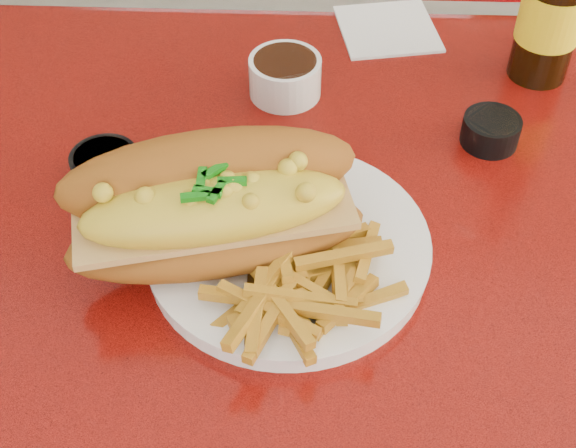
{
  "coord_description": "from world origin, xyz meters",
  "views": [
    {
      "loc": [
        -0.03,
        -0.47,
        1.3
      ],
      "look_at": [
        -0.05,
        -0.01,
        0.81
      ],
      "focal_mm": 50.0,
      "sensor_mm": 36.0,
      "label": 1
    }
  ],
  "objects_px": {
    "diner_table": "(334,353)",
    "sauce_cup_right": "(491,130)",
    "mac_hoagie": "(213,206)",
    "sauce_cup_left": "(106,167)",
    "fork": "(254,274)",
    "gravy_ramekin": "(285,76)",
    "booth_bench_far": "(327,109)",
    "dinner_plate": "(288,248)"
  },
  "relations": [
    {
      "from": "diner_table",
      "to": "booth_bench_far",
      "type": "relative_size",
      "value": 1.03
    },
    {
      "from": "mac_hoagie",
      "to": "sauce_cup_right",
      "type": "height_order",
      "value": "mac_hoagie"
    },
    {
      "from": "gravy_ramekin",
      "to": "sauce_cup_right",
      "type": "relative_size",
      "value": 1.07
    },
    {
      "from": "diner_table",
      "to": "sauce_cup_left",
      "type": "xyz_separation_m",
      "value": [
        -0.22,
        0.08,
        0.18
      ]
    },
    {
      "from": "mac_hoagie",
      "to": "diner_table",
      "type": "bearing_deg",
      "value": -6.37
    },
    {
      "from": "diner_table",
      "to": "sauce_cup_left",
      "type": "distance_m",
      "value": 0.3
    },
    {
      "from": "sauce_cup_left",
      "to": "fork",
      "type": "bearing_deg",
      "value": -40.21
    },
    {
      "from": "fork",
      "to": "sauce_cup_left",
      "type": "height_order",
      "value": "sauce_cup_left"
    },
    {
      "from": "sauce_cup_right",
      "to": "sauce_cup_left",
      "type": "bearing_deg",
      "value": -169.2
    },
    {
      "from": "sauce_cup_left",
      "to": "dinner_plate",
      "type": "bearing_deg",
      "value": -26.75
    },
    {
      "from": "mac_hoagie",
      "to": "sauce_cup_left",
      "type": "xyz_separation_m",
      "value": [
        -0.12,
        0.09,
        -0.05
      ]
    },
    {
      "from": "mac_hoagie",
      "to": "sauce_cup_left",
      "type": "height_order",
      "value": "mac_hoagie"
    },
    {
      "from": "fork",
      "to": "sauce_cup_left",
      "type": "xyz_separation_m",
      "value": [
        -0.15,
        0.13,
        -0.0
      ]
    },
    {
      "from": "diner_table",
      "to": "gravy_ramekin",
      "type": "bearing_deg",
      "value": 104.79
    },
    {
      "from": "diner_table",
      "to": "booth_bench_far",
      "type": "distance_m",
      "value": 0.87
    },
    {
      "from": "dinner_plate",
      "to": "booth_bench_far",
      "type": "bearing_deg",
      "value": 86.69
    },
    {
      "from": "mac_hoagie",
      "to": "sauce_cup_right",
      "type": "relative_size",
      "value": 3.62
    },
    {
      "from": "dinner_plate",
      "to": "mac_hoagie",
      "type": "distance_m",
      "value": 0.08
    },
    {
      "from": "booth_bench_far",
      "to": "mac_hoagie",
      "type": "height_order",
      "value": "booth_bench_far"
    },
    {
      "from": "fork",
      "to": "dinner_plate",
      "type": "bearing_deg",
      "value": -37.96
    },
    {
      "from": "sauce_cup_right",
      "to": "gravy_ramekin",
      "type": "bearing_deg",
      "value": 160.8
    },
    {
      "from": "booth_bench_far",
      "to": "fork",
      "type": "xyz_separation_m",
      "value": [
        -0.07,
        -0.86,
        0.5
      ]
    },
    {
      "from": "dinner_plate",
      "to": "sauce_cup_right",
      "type": "xyz_separation_m",
      "value": [
        0.2,
        0.16,
        0.01
      ]
    },
    {
      "from": "booth_bench_far",
      "to": "mac_hoagie",
      "type": "relative_size",
      "value": 4.39
    },
    {
      "from": "dinner_plate",
      "to": "fork",
      "type": "relative_size",
      "value": 1.72
    },
    {
      "from": "booth_bench_far",
      "to": "mac_hoagie",
      "type": "distance_m",
      "value": 1.0
    },
    {
      "from": "fork",
      "to": "booth_bench_far",
      "type": "bearing_deg",
      "value": -7.06
    },
    {
      "from": "mac_hoagie",
      "to": "gravy_ramekin",
      "type": "height_order",
      "value": "mac_hoagie"
    },
    {
      "from": "booth_bench_far",
      "to": "dinner_plate",
      "type": "relative_size",
      "value": 4.42
    },
    {
      "from": "diner_table",
      "to": "sauce_cup_left",
      "type": "height_order",
      "value": "sauce_cup_left"
    },
    {
      "from": "dinner_plate",
      "to": "gravy_ramekin",
      "type": "distance_m",
      "value": 0.23
    },
    {
      "from": "diner_table",
      "to": "mac_hoagie",
      "type": "distance_m",
      "value": 0.25
    },
    {
      "from": "gravy_ramekin",
      "to": "fork",
      "type": "bearing_deg",
      "value": -93.2
    },
    {
      "from": "dinner_plate",
      "to": "fork",
      "type": "bearing_deg",
      "value": -125.87
    },
    {
      "from": "booth_bench_far",
      "to": "gravy_ramekin",
      "type": "relative_size",
      "value": 14.82
    },
    {
      "from": "booth_bench_far",
      "to": "fork",
      "type": "height_order",
      "value": "booth_bench_far"
    },
    {
      "from": "diner_table",
      "to": "sauce_cup_right",
      "type": "height_order",
      "value": "sauce_cup_right"
    },
    {
      "from": "gravy_ramekin",
      "to": "sauce_cup_right",
      "type": "height_order",
      "value": "gravy_ramekin"
    },
    {
      "from": "dinner_plate",
      "to": "gravy_ramekin",
      "type": "height_order",
      "value": "gravy_ramekin"
    },
    {
      "from": "dinner_plate",
      "to": "gravy_ramekin",
      "type": "relative_size",
      "value": 3.36
    },
    {
      "from": "diner_table",
      "to": "gravy_ramekin",
      "type": "height_order",
      "value": "gravy_ramekin"
    },
    {
      "from": "diner_table",
      "to": "gravy_ramekin",
      "type": "xyz_separation_m",
      "value": [
        -0.06,
        0.22,
        0.18
      ]
    }
  ]
}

